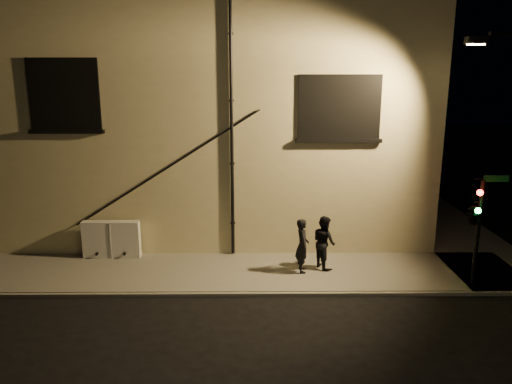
{
  "coord_description": "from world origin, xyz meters",
  "views": [
    {
      "loc": [
        -1.17,
        -12.85,
        6.12
      ],
      "look_at": [
        -1.04,
        1.8,
        2.54
      ],
      "focal_mm": 35.0,
      "sensor_mm": 36.0,
      "label": 1
    }
  ],
  "objects_px": {
    "pedestrian_b": "(324,242)",
    "traffic_signal": "(475,213)",
    "utility_cabinet": "(112,239)",
    "pedestrian_a": "(302,245)"
  },
  "relations": [
    {
      "from": "pedestrian_b",
      "to": "traffic_signal",
      "type": "height_order",
      "value": "traffic_signal"
    },
    {
      "from": "utility_cabinet",
      "to": "pedestrian_a",
      "type": "bearing_deg",
      "value": -11.76
    },
    {
      "from": "utility_cabinet",
      "to": "traffic_signal",
      "type": "height_order",
      "value": "traffic_signal"
    },
    {
      "from": "utility_cabinet",
      "to": "traffic_signal",
      "type": "bearing_deg",
      "value": -12.03
    },
    {
      "from": "pedestrian_a",
      "to": "pedestrian_b",
      "type": "distance_m",
      "value": 0.78
    },
    {
      "from": "utility_cabinet",
      "to": "pedestrian_a",
      "type": "height_order",
      "value": "pedestrian_a"
    },
    {
      "from": "utility_cabinet",
      "to": "traffic_signal",
      "type": "distance_m",
      "value": 11.15
    },
    {
      "from": "pedestrian_a",
      "to": "traffic_signal",
      "type": "xyz_separation_m",
      "value": [
        4.66,
        -1.03,
        1.3
      ]
    },
    {
      "from": "utility_cabinet",
      "to": "pedestrian_b",
      "type": "bearing_deg",
      "value": -7.97
    },
    {
      "from": "pedestrian_b",
      "to": "traffic_signal",
      "type": "relative_size",
      "value": 0.52
    }
  ]
}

